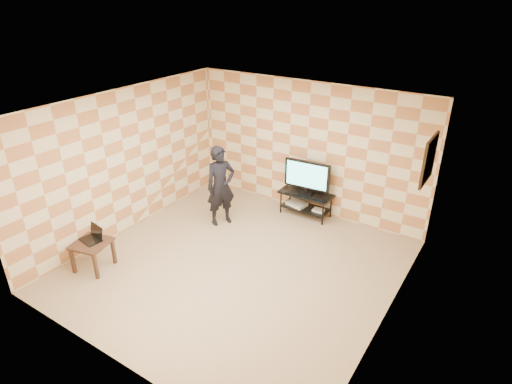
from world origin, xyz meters
TOP-DOWN VIEW (x-y plane):
  - floor at (0.00, 0.00)m, footprint 5.00×5.00m
  - wall_back at (0.00, 2.50)m, footprint 5.00×0.02m
  - wall_front at (0.00, -2.50)m, footprint 5.00×0.02m
  - wall_left at (-2.50, 0.00)m, footprint 0.02×5.00m
  - wall_right at (2.50, 0.00)m, footprint 0.02×5.00m
  - ceiling at (0.00, 0.00)m, footprint 5.00×5.00m
  - wall_art at (2.47, 1.55)m, footprint 0.04×0.72m
  - tv_stand at (0.15, 2.24)m, footprint 1.08×0.49m
  - tv at (0.15, 2.24)m, footprint 0.95×0.20m
  - dvd_player at (-0.04, 2.22)m, footprint 0.44×0.35m
  - game_console at (0.45, 2.23)m, footprint 0.23×0.17m
  - side_table at (-1.97, -1.35)m, footprint 0.66×0.66m
  - laptop at (-2.02, -1.26)m, footprint 0.39×0.33m
  - person at (-1.11, 1.06)m, footprint 0.62×0.70m

SIDE VIEW (x-z plane):
  - floor at x=0.00m, z-range 0.00..0.00m
  - game_console at x=0.45m, z-range 0.17..0.22m
  - dvd_player at x=-0.04m, z-range 0.17..0.24m
  - tv_stand at x=0.15m, z-range 0.12..0.62m
  - side_table at x=-1.97m, z-range 0.16..0.66m
  - laptop at x=-2.02m, z-range 0.43..0.67m
  - person at x=-1.11m, z-range 0.00..1.60m
  - tv at x=0.15m, z-range 0.54..1.23m
  - wall_back at x=0.00m, z-range 0.00..2.70m
  - wall_front at x=0.00m, z-range 0.00..2.70m
  - wall_left at x=-2.50m, z-range 0.00..2.70m
  - wall_right at x=2.50m, z-range 0.00..2.70m
  - wall_art at x=2.47m, z-range 1.59..2.31m
  - ceiling at x=0.00m, z-range 2.69..2.71m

